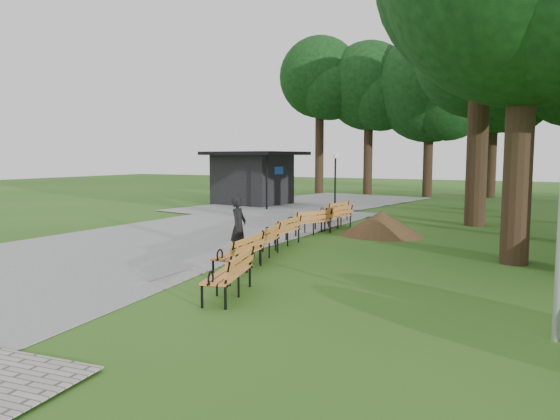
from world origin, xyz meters
The scene contains 15 objects.
ground centered at (0.00, 0.00, 0.00)m, with size 100.00×100.00×0.00m, color #2B5A19.
path centered at (-4.00, 3.00, 0.03)m, with size 12.00×38.00×0.06m, color gray.
person centered at (-0.18, -1.30, 0.82)m, with size 0.60×0.39×1.65m, color black.
kiosk centered at (-7.66, 12.25, 1.50)m, with size 4.78×4.16×2.99m, color black, non-canonical shape.
lamp_post centered at (-2.84, 12.78, 2.13)m, with size 0.32×0.32×2.94m.
dirt_mound centered at (2.23, 4.13, 0.44)m, with size 2.42×2.42×0.87m, color #47301C.
bench_0 centered at (1.79, -4.89, 0.44)m, with size 1.90×0.64×0.88m, color orange, non-canonical shape.
bench_1 centered at (0.83, -2.95, 0.44)m, with size 1.90×0.64×0.88m, color orange, non-canonical shape.
bench_2 centered at (0.45, -1.17, 0.44)m, with size 1.90×0.64×0.88m, color orange, non-canonical shape.
bench_3 centered at (0.08, 0.73, 0.44)m, with size 1.90×0.64×0.88m, color orange, non-canonical shape.
bench_4 centered at (-0.12, 3.25, 0.44)m, with size 1.90×0.64×0.88m, color orange, non-canonical shape.
bench_5 centered at (0.08, 5.07, 0.44)m, with size 1.90×0.64×0.88m, color orange, non-canonical shape.
bench_6 centered at (-0.59, 6.75, 0.44)m, with size 1.90×0.64×0.88m, color orange, non-canonical shape.
lawn_tree_4 centered at (3.96, 14.90, 7.78)m, with size 6.42×6.42×11.06m.
tree_backdrop centered at (6.56, 22.96, 8.28)m, with size 36.08×8.99×16.56m, color black, non-canonical shape.
Camera 1 is at (7.21, -13.20, 2.71)m, focal length 33.30 mm.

